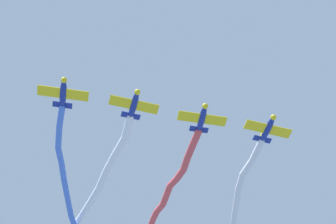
{
  "coord_description": "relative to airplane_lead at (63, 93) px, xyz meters",
  "views": [
    {
      "loc": [
        -19.53,
        37.76,
        2.03
      ],
      "look_at": [
        -2.86,
        0.27,
        56.01
      ],
      "focal_mm": 60.06,
      "sensor_mm": 36.0,
      "label": 1
    }
  ],
  "objects": [
    {
      "name": "airplane_lead",
      "position": [
        0.0,
        0.0,
        0.0
      ],
      "size": [
        5.77,
        4.77,
        1.52
      ],
      "rotation": [
        0.0,
        0.0,
        2.16
      ],
      "color": "navy"
    },
    {
      "name": "smoke_trail_lead",
      "position": [
        7.07,
        -12.83,
        0.21
      ],
      "size": [
        11.19,
        23.49,
        1.44
      ],
      "color": "#4C75DB"
    },
    {
      "name": "airplane_left_wing",
      "position": [
        -6.77,
        -5.07,
        0.3
      ],
      "size": [
        5.54,
        4.92,
        1.52
      ],
      "rotation": [
        0.0,
        0.0,
        2.25
      ],
      "color": "navy"
    },
    {
      "name": "smoke_trail_left_wing",
      "position": [
        6.74,
        -18.08,
        0.95
      ],
      "size": [
        26.11,
        22.73,
        2.27
      ],
      "color": "white"
    },
    {
      "name": "airplane_right_wing",
      "position": [
        -13.52,
        -10.13,
        0.0
      ],
      "size": [
        5.76,
        4.78,
        1.52
      ],
      "rotation": [
        0.0,
        0.0,
        2.16
      ],
      "color": "navy"
    },
    {
      "name": "smoke_trail_right_wing",
      "position": [
        -4.9,
        -20.57,
        1.55
      ],
      "size": [
        15.64,
        18.16,
        5.11
      ],
      "color": "#DB4C4C"
    },
    {
      "name": "airplane_slot",
      "position": [
        -20.28,
        -15.2,
        0.3
      ],
      "size": [
        5.5,
        4.94,
        1.52
      ],
      "rotation": [
        0.0,
        0.0,
        2.27
      ],
      "color": "navy"
    },
    {
      "name": "smoke_trail_slot",
      "position": [
        -11.24,
        -29.68,
        1.36
      ],
      "size": [
        13.67,
        27.7,
        3.39
      ],
      "color": "white"
    }
  ]
}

